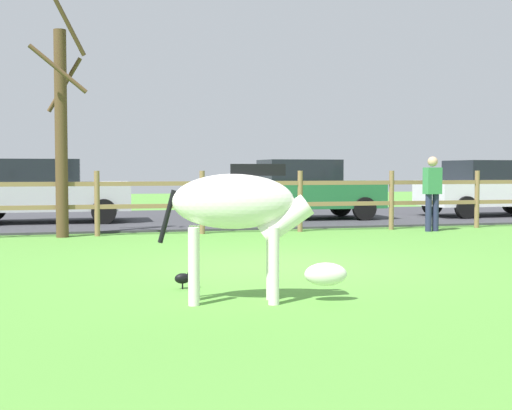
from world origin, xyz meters
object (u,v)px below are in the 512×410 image
at_px(zebra, 242,212).
at_px(visitor_near_fence, 432,190).
at_px(crow_on_grass, 184,278).
at_px(bare_tree, 61,126).
at_px(parked_car_green, 303,189).
at_px(parked_car_white, 489,188).
at_px(parked_car_silver, 45,190).

height_order(zebra, visitor_near_fence, visitor_near_fence).
height_order(zebra, crow_on_grass, zebra).
bearing_deg(bare_tree, zebra, -75.66).
bearing_deg(bare_tree, visitor_near_fence, -4.04).
distance_m(crow_on_grass, visitor_near_fence, 8.82).
bearing_deg(parked_car_green, zebra, -111.04).
distance_m(bare_tree, parked_car_white, 12.04).
relative_size(parked_car_silver, parked_car_white, 0.99).
height_order(bare_tree, zebra, bare_tree).
relative_size(zebra, parked_car_white, 0.47).
bearing_deg(parked_car_silver, parked_car_white, -2.16).
distance_m(zebra, parked_car_silver, 11.36).
xyz_separation_m(zebra, crow_on_grass, (-0.46, 0.94, -0.80)).
height_order(zebra, parked_car_silver, parked_car_silver).
bearing_deg(parked_car_silver, bare_tree, -82.18).
bearing_deg(crow_on_grass, parked_car_green, 64.85).
distance_m(bare_tree, zebra, 7.91).
relative_size(zebra, parked_car_green, 0.48).
bearing_deg(parked_car_white, parked_car_silver, 177.84).
bearing_deg(crow_on_grass, visitor_near_fence, 43.65).
xyz_separation_m(parked_car_silver, parked_car_white, (12.05, -0.45, 0.00)).
xyz_separation_m(zebra, parked_car_silver, (-2.42, 11.10, -0.08)).
distance_m(bare_tree, crow_on_grass, 7.09).
bearing_deg(zebra, parked_car_silver, 102.30).
xyz_separation_m(parked_car_green, parked_car_silver, (-6.52, 0.43, 0.00)).
bearing_deg(visitor_near_fence, parked_car_white, 44.27).
distance_m(parked_car_green, parked_car_silver, 6.54).
height_order(parked_car_green, parked_car_white, same).
relative_size(bare_tree, parked_car_white, 1.19).
bearing_deg(visitor_near_fence, parked_car_green, 116.09).
distance_m(crow_on_grass, parked_car_green, 10.77).
bearing_deg(zebra, bare_tree, 104.34).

